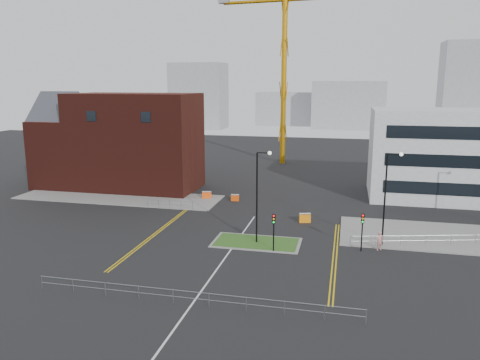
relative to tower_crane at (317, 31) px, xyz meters
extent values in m
plane|color=black|center=(-3.98, -54.42, -24.62)|extent=(200.00, 200.00, 0.00)
cube|color=slate|center=(-23.98, -32.42, -24.56)|extent=(28.00, 8.00, 0.12)
cube|color=slate|center=(18.02, -40.42, -24.56)|extent=(24.00, 10.00, 0.12)
cube|color=slate|center=(-1.98, -46.42, -24.58)|extent=(8.60, 4.60, 0.08)
cube|color=#28501A|center=(-1.98, -46.42, -24.56)|extent=(8.00, 4.00, 0.12)
cube|color=#3F150F|center=(-23.98, -26.42, -17.62)|extent=(18.00, 10.00, 14.00)
cube|color=black|center=(-27.98, -31.44, -13.62)|extent=(1.40, 0.10, 1.40)
cube|color=black|center=(-19.98, -31.44, -13.62)|extent=(1.40, 0.10, 1.40)
cube|color=#3F150F|center=(-35.98, -26.42, -19.62)|extent=(6.00, 10.00, 10.00)
cube|color=#2D3038|center=(-35.98, -26.42, -14.62)|extent=(6.40, 8.49, 8.49)
cube|color=#B0B2B5|center=(22.02, -22.42, -18.62)|extent=(25.00, 12.00, 12.00)
cube|color=black|center=(22.02, -28.44, -22.13)|extent=(22.00, 0.10, 1.60)
cube|color=black|center=(22.02, -28.44, -18.62)|extent=(22.00, 0.10, 1.60)
cylinder|color=#C0800B|center=(-5.98, 0.58, -8.86)|extent=(1.00, 1.00, 31.53)
cube|color=gray|center=(-17.92, 1.73, 6.31)|extent=(2.11, 1.39, 1.20)
cylinder|color=black|center=(-1.98, -46.42, -20.12)|extent=(0.16, 0.16, 9.00)
cylinder|color=black|center=(-1.38, -46.42, -15.62)|extent=(1.20, 0.10, 0.10)
sphere|color=silver|center=(-0.78, -46.42, -15.62)|extent=(0.36, 0.36, 0.36)
cylinder|color=black|center=(10.02, -44.42, -20.12)|extent=(0.16, 0.16, 9.00)
cylinder|color=black|center=(10.62, -44.42, -15.62)|extent=(1.20, 0.10, 0.10)
sphere|color=silver|center=(11.22, -44.42, -15.62)|extent=(0.36, 0.36, 0.36)
cylinder|color=black|center=(0.02, -48.42, -23.12)|extent=(0.12, 0.12, 3.00)
cube|color=black|center=(0.02, -48.42, -21.42)|extent=(0.28, 0.22, 0.90)
sphere|color=red|center=(0.02, -48.55, -21.12)|extent=(0.18, 0.18, 0.18)
sphere|color=orange|center=(0.02, -48.55, -21.42)|extent=(0.18, 0.18, 0.18)
sphere|color=#0CCC33|center=(0.02, -48.55, -21.72)|extent=(0.18, 0.18, 0.18)
cylinder|color=black|center=(8.02, -46.42, -23.12)|extent=(0.12, 0.12, 3.00)
cube|color=black|center=(8.02, -46.42, -21.42)|extent=(0.28, 0.22, 0.90)
sphere|color=red|center=(8.02, -46.55, -21.12)|extent=(0.18, 0.18, 0.18)
sphere|color=orange|center=(8.02, -46.55, -21.42)|extent=(0.18, 0.18, 0.18)
sphere|color=#0CCC33|center=(8.02, -46.55, -21.72)|extent=(0.18, 0.18, 0.18)
cylinder|color=gray|center=(-3.98, -60.42, -23.57)|extent=(24.00, 0.04, 0.04)
cylinder|color=gray|center=(-3.98, -60.42, -24.07)|extent=(24.00, 0.04, 0.04)
cylinder|color=gray|center=(-15.98, -60.42, -24.07)|extent=(0.05, 0.05, 1.10)
cylinder|color=gray|center=(8.02, -60.42, -24.07)|extent=(0.05, 0.05, 1.10)
cylinder|color=gray|center=(-14.98, -36.42, -23.57)|extent=(6.00, 0.04, 0.04)
cylinder|color=gray|center=(-14.98, -36.42, -24.07)|extent=(6.00, 0.04, 0.04)
cylinder|color=gray|center=(-17.98, -36.42, -24.07)|extent=(0.05, 0.05, 1.10)
cylinder|color=gray|center=(-11.98, -36.42, -24.07)|extent=(0.05, 0.05, 1.10)
cylinder|color=gray|center=(16.52, -42.92, -23.57)|extent=(19.01, 5.04, 0.04)
cylinder|color=gray|center=(16.52, -42.92, -24.07)|extent=(19.01, 5.04, 0.04)
cylinder|color=gray|center=(7.02, -45.42, -24.07)|extent=(0.05, 0.05, 1.10)
cube|color=silver|center=(-3.98, -52.42, -24.62)|extent=(0.15, 30.00, 0.01)
cube|color=gold|center=(-12.98, -44.42, -24.62)|extent=(0.12, 24.00, 0.01)
cube|color=gold|center=(-12.68, -44.42, -24.62)|extent=(0.12, 24.00, 0.01)
cube|color=gold|center=(5.52, -48.42, -24.62)|extent=(0.12, 20.00, 0.01)
cube|color=gold|center=(5.82, -48.42, -24.62)|extent=(0.12, 20.00, 0.01)
cube|color=gray|center=(-43.98, 65.58, -13.62)|extent=(18.00, 12.00, 22.00)
cube|color=gray|center=(6.02, 75.58, -16.62)|extent=(24.00, 12.00, 16.00)
cube|color=gray|center=(41.02, 70.58, -10.62)|extent=(14.00, 12.00, 28.00)
cube|color=gray|center=(-11.98, 85.58, -18.62)|extent=(30.00, 12.00, 12.00)
imported|color=#D28988|center=(9.70, -45.76, -23.72)|extent=(0.79, 0.72, 1.81)
cube|color=#FD510E|center=(-11.98, -30.42, -24.11)|extent=(1.30, 0.69, 1.03)
cube|color=silver|center=(-11.98, -30.42, -23.65)|extent=(1.30, 0.69, 0.12)
cube|color=#E84D0C|center=(-7.98, -30.62, -24.19)|extent=(1.07, 0.42, 0.88)
cube|color=silver|center=(-7.98, -30.62, -23.79)|extent=(1.07, 0.42, 0.11)
cube|color=orange|center=(2.02, -38.42, -24.10)|extent=(1.33, 0.75, 1.05)
cube|color=silver|center=(2.02, -38.42, -23.63)|extent=(1.33, 0.75, 0.13)
camera|label=1|loc=(6.29, -89.50, -9.13)|focal=35.00mm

